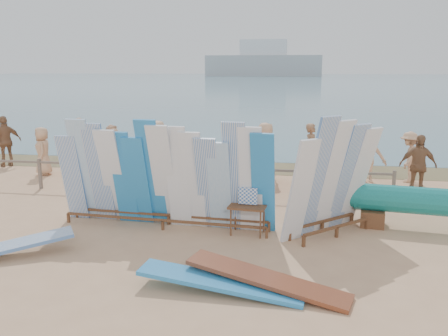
% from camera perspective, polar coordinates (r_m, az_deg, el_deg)
% --- Properties ---
extents(ground, '(160.00, 160.00, 0.00)m').
position_cam_1_polar(ground, '(10.80, -10.61, -7.26)').
color(ground, tan).
rests_on(ground, ground).
extents(ocean, '(320.00, 240.00, 0.02)m').
position_cam_1_polar(ocean, '(137.65, 7.97, 10.46)').
color(ocean, slate).
rests_on(ocean, ground).
extents(wet_sand_strip, '(40.00, 2.60, 0.01)m').
position_cam_1_polar(wet_sand_strip, '(17.49, -2.64, 0.39)').
color(wet_sand_strip, brown).
rests_on(wet_sand_strip, ground).
extents(distant_ship, '(45.00, 8.00, 14.00)m').
position_cam_1_polar(distant_ship, '(190.21, 4.74, 12.54)').
color(distant_ship, '#999EA3').
rests_on(distant_ship, ocean).
extents(fence, '(12.08, 0.08, 0.90)m').
position_cam_1_polar(fence, '(13.37, -6.38, -0.56)').
color(fence, '#736457').
rests_on(fence, ground).
extents(main_surfboard_rack, '(4.96, 0.96, 2.46)m').
position_cam_1_polar(main_surfboard_rack, '(10.52, -7.14, -1.35)').
color(main_surfboard_rack, brown).
rests_on(main_surfboard_rack, ground).
extents(side_surfboard_rack, '(2.08, 2.03, 2.61)m').
position_cam_1_polar(side_surfboard_rack, '(10.21, 12.82, -1.60)').
color(side_surfboard_rack, brown).
rests_on(side_surfboard_rack, ground).
extents(vendor_table, '(0.83, 0.63, 1.03)m').
position_cam_1_polar(vendor_table, '(10.23, 2.85, -6.12)').
color(vendor_table, brown).
rests_on(vendor_table, ground).
extents(flat_board_e, '(2.56, 1.95, 0.38)m').
position_cam_1_polar(flat_board_e, '(10.03, -25.36, -9.78)').
color(flat_board_e, white).
rests_on(flat_board_e, ground).
extents(flat_board_d, '(2.74, 0.81, 0.31)m').
position_cam_1_polar(flat_board_d, '(7.88, -0.40, -14.59)').
color(flat_board_d, '#2882C8').
rests_on(flat_board_d, ground).
extents(flat_board_c, '(2.74, 1.22, 0.39)m').
position_cam_1_polar(flat_board_c, '(7.94, 5.21, -14.41)').
color(flat_board_c, brown).
rests_on(flat_board_c, ground).
extents(beach_chair_left, '(0.54, 0.56, 0.83)m').
position_cam_1_polar(beach_chair_left, '(13.84, -1.42, -1.71)').
color(beach_chair_left, red).
rests_on(beach_chair_left, ground).
extents(beach_chair_right, '(0.72, 0.72, 0.83)m').
position_cam_1_polar(beach_chair_right, '(14.38, -1.03, -1.18)').
color(beach_chair_right, red).
rests_on(beach_chair_right, ground).
extents(stroller, '(0.73, 0.95, 1.19)m').
position_cam_1_polar(stroller, '(13.77, 3.03, -0.78)').
color(stroller, red).
rests_on(stroller, ground).
extents(beachgoer_4, '(1.14, 1.03, 1.85)m').
position_cam_1_polar(beachgoer_4, '(14.70, 1.34, 1.82)').
color(beachgoer_4, '#8C6042').
rests_on(beachgoer_4, ground).
extents(beachgoer_6, '(0.89, 0.97, 1.84)m').
position_cam_1_polar(beachgoer_6, '(15.02, 4.98, 1.98)').
color(beachgoer_6, tan).
rests_on(beachgoer_6, ground).
extents(beachgoer_1, '(0.78, 0.64, 1.87)m').
position_cam_1_polar(beachgoer_1, '(16.74, -17.05, 2.59)').
color(beachgoer_1, '#8C6042').
rests_on(beachgoer_1, ground).
extents(beachgoer_7, '(0.57, 0.72, 1.74)m').
position_cam_1_polar(beachgoer_7, '(15.82, 10.47, 2.16)').
color(beachgoer_7, '#8C6042').
rests_on(beachgoer_7, ground).
extents(beachgoer_extra_1, '(1.04, 1.12, 1.83)m').
position_cam_1_polar(beachgoer_extra_1, '(18.79, -24.77, 2.93)').
color(beachgoer_extra_1, '#8C6042').
rests_on(beachgoer_extra_1, ground).
extents(beachgoer_0, '(0.71, 0.86, 1.60)m').
position_cam_1_polar(beachgoer_0, '(16.85, -20.97, 1.91)').
color(beachgoer_0, tan).
rests_on(beachgoer_0, ground).
extents(beachgoer_8, '(0.79, 1.01, 1.88)m').
position_cam_1_polar(beachgoer_8, '(13.93, 13.56, 0.98)').
color(beachgoer_8, beige).
rests_on(beachgoer_8, ground).
extents(beachgoer_11, '(0.76, 1.55, 1.60)m').
position_cam_1_polar(beachgoer_11, '(16.95, -13.22, 2.45)').
color(beachgoer_11, beige).
rests_on(beachgoer_11, ground).
extents(beachgoer_extra_0, '(0.72, 1.11, 1.59)m').
position_cam_1_polar(beachgoer_extra_0, '(15.81, 21.34, 1.24)').
color(beachgoer_extra_0, tan).
rests_on(beachgoer_extra_0, ground).
extents(beachgoer_3, '(1.21, 0.55, 1.84)m').
position_cam_1_polar(beachgoer_3, '(15.59, -7.94, 2.28)').
color(beachgoer_3, tan).
rests_on(beachgoer_3, ground).
extents(beachgoer_10, '(1.04, 0.50, 1.73)m').
position_cam_1_polar(beachgoer_10, '(14.15, 22.29, 0.27)').
color(beachgoer_10, '#8C6042').
rests_on(beachgoer_10, ground).
extents(beachgoer_9, '(1.11, 0.48, 1.69)m').
position_cam_1_polar(beachgoer_9, '(15.40, 17.03, 1.47)').
color(beachgoer_9, tan).
rests_on(beachgoer_9, ground).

